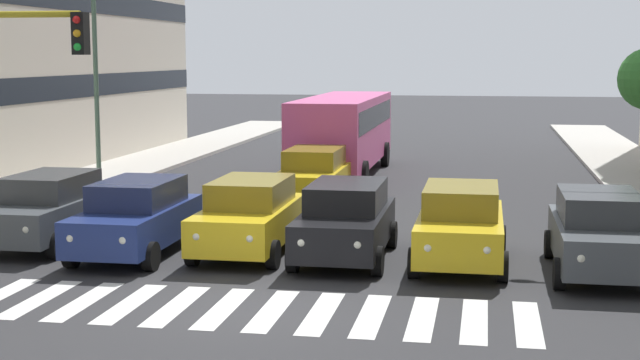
# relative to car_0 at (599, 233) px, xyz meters

# --- Properties ---
(ground_plane) EXTENTS (180.00, 180.00, 0.00)m
(ground_plane) POSITION_rel_car_0_xyz_m (6.55, 3.96, -0.89)
(ground_plane) COLOR #2D2D30
(crosswalk_markings) EXTENTS (10.35, 2.80, 0.01)m
(crosswalk_markings) POSITION_rel_car_0_xyz_m (6.55, 3.96, -0.88)
(crosswalk_markings) COLOR silver
(crosswalk_markings) RESTS_ON ground_plane
(car_0) EXTENTS (2.02, 4.44, 1.72)m
(car_0) POSITION_rel_car_0_xyz_m (0.00, 0.00, 0.00)
(car_0) COLOR #474C51
(car_0) RESTS_ON ground_plane
(car_1) EXTENTS (2.02, 4.44, 1.72)m
(car_1) POSITION_rel_car_0_xyz_m (2.88, -0.44, 0.00)
(car_1) COLOR gold
(car_1) RESTS_ON ground_plane
(car_2) EXTENTS (2.02, 4.44, 1.72)m
(car_2) POSITION_rel_car_0_xyz_m (5.43, -0.49, 0.00)
(car_2) COLOR black
(car_2) RESTS_ON ground_plane
(car_3) EXTENTS (2.02, 4.44, 1.72)m
(car_3) POSITION_rel_car_0_xyz_m (7.71, -0.72, 0.00)
(car_3) COLOR gold
(car_3) RESTS_ON ground_plane
(car_4) EXTENTS (2.02, 4.44, 1.72)m
(car_4) POSITION_rel_car_0_xyz_m (10.23, -0.08, 0.00)
(car_4) COLOR navy
(car_4) RESTS_ON ground_plane
(car_5) EXTENTS (2.02, 4.44, 1.72)m
(car_5) POSITION_rel_car_0_xyz_m (12.75, -0.81, 0.00)
(car_5) COLOR #474C51
(car_5) RESTS_ON ground_plane
(car_row2_0) EXTENTS (2.02, 4.44, 1.72)m
(car_row2_0) POSITION_rel_car_0_xyz_m (7.57, -7.97, 0.00)
(car_row2_0) COLOR gold
(car_row2_0) RESTS_ON ground_plane
(bus_behind_traffic) EXTENTS (2.78, 10.50, 3.00)m
(bus_behind_traffic) POSITION_rel_car_0_xyz_m (7.71, -14.98, 0.97)
(bus_behind_traffic) COLOR #DB5193
(bus_behind_traffic) RESTS_ON ground_plane
(street_lamp_right) EXTENTS (2.40, 0.28, 7.79)m
(street_lamp_right) POSITION_rel_car_0_xyz_m (15.03, -9.74, 3.92)
(street_lamp_right) COLOR #4C6B56
(street_lamp_right) RESTS_ON sidewalk_right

